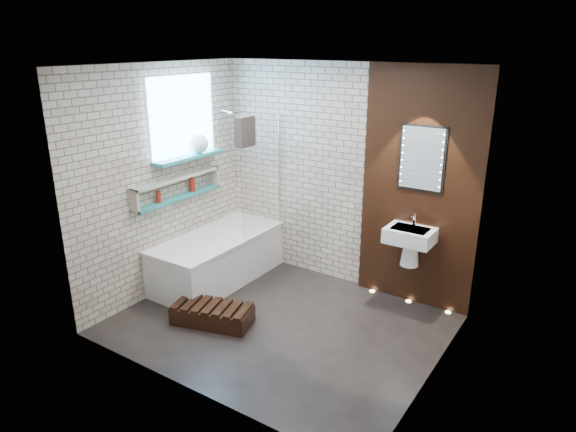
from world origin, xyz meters
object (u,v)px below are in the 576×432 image
Objects in this scene: bathtub at (218,258)px; washbasin at (410,240)px; walnut_step at (212,315)px; led_mirror at (422,159)px; bath_screen at (261,176)px.

bathtub is 2.32m from washbasin.
bathtub is 1.06m from walnut_step.
bathtub is 2.49× the size of led_mirror.
led_mirror is at bearing 90.00° from washbasin.
led_mirror is at bearing 46.09° from walnut_step.
bath_screen is 1.76m from walnut_step.
bath_screen is at bearing 51.10° from bathtub.
bath_screen is 1.70× the size of walnut_step.
washbasin reaches higher than bathtub.
bath_screen is 2.00× the size of led_mirror.
led_mirror is (0.00, 0.16, 0.86)m from washbasin.
bathtub is at bearing 127.06° from walnut_step.
bathtub is 3.00× the size of washbasin.
led_mirror reaches higher than bathtub.
bathtub is 2.68m from led_mirror.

